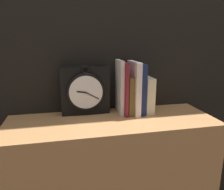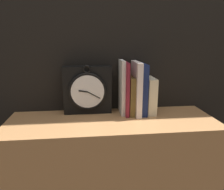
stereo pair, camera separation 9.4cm
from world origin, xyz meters
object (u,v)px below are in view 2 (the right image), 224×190
book_slot1_maroon (126,88)px  book_slot4_navy (142,89)px  clock (88,90)px  book_slot0_white (122,87)px  book_slot5_cream (149,95)px  book_slot2_brown (130,95)px  book_slot3_white (136,88)px

book_slot1_maroon → book_slot4_navy: size_ratio=1.03×
clock → book_slot0_white: (0.16, -0.02, 0.01)m
clock → book_slot4_navy: (0.26, -0.03, 0.01)m
book_slot4_navy → book_slot1_maroon: bearing=178.9°
book_slot1_maroon → book_slot5_cream: book_slot1_maroon is taller
book_slot2_brown → book_slot5_cream: 0.09m
book_slot0_white → book_slot3_white: 0.07m
book_slot1_maroon → book_slot2_brown: bearing=3.3°
book_slot2_brown → book_slot3_white: bearing=-19.4°
book_slot2_brown → book_slot4_navy: 0.06m
book_slot3_white → book_slot5_cream: bearing=8.3°
book_slot0_white → book_slot3_white: book_slot0_white is taller
book_slot2_brown → book_slot0_white: bearing=166.9°
book_slot0_white → book_slot4_navy: bearing=-7.4°
clock → book_slot1_maroon: size_ratio=0.96×
book_slot0_white → book_slot4_navy: 0.09m
book_slot2_brown → book_slot4_navy: book_slot4_navy is taller
book_slot1_maroon → book_slot2_brown: 0.04m
book_slot0_white → book_slot4_navy: book_slot0_white is taller
book_slot5_cream → book_slot0_white: bearing=176.3°
book_slot0_white → book_slot1_maroon: size_ratio=1.03×
book_slot2_brown → book_slot3_white: book_slot3_white is taller
book_slot4_navy → book_slot5_cream: (0.04, 0.00, -0.03)m
clock → book_slot3_white: 0.23m
book_slot5_cream → clock: bearing=174.4°
clock → book_slot1_maroon: bearing=-9.9°
book_slot0_white → book_slot5_cream: bearing=-3.7°
book_slot1_maroon → book_slot3_white: bearing=-8.7°
book_slot3_white → book_slot5_cream: 0.08m
book_slot1_maroon → book_slot5_cream: bearing=1.1°
book_slot3_white → book_slot5_cream: size_ratio=1.45×
book_slot0_white → book_slot3_white: size_ratio=1.02×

